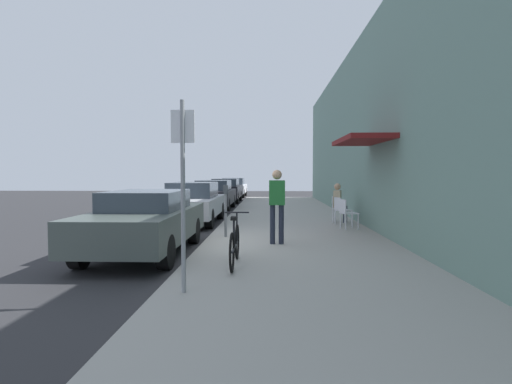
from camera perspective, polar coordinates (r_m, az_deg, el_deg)
The scene contains 16 objects.
ground_plane at distance 9.90m, azimuth -7.29°, elevation -7.50°, with size 60.00×60.00×0.00m, color #2D2D30.
sidewalk_slab at distance 11.76m, azimuth 5.25°, elevation -5.58°, with size 4.50×32.00×0.12m, color #9E9B93.
building_facade at distance 12.09m, azimuth 16.87°, elevation 9.02°, with size 1.40×32.00×6.22m.
parked_car_0 at distance 9.05m, azimuth -15.28°, elevation -3.92°, with size 1.80×4.40×1.36m.
parked_car_1 at distance 14.24m, azimuth -8.89°, elevation -1.44°, with size 1.80×4.40×1.42m.
parked_car_2 at distance 19.42m, azimuth -5.98°, elevation -0.35°, with size 1.80×4.40×1.41m.
parked_car_3 at distance 24.57m, azimuth -4.32°, elevation 0.31°, with size 1.80×4.40×1.41m.
parked_car_4 at distance 30.03m, azimuth -3.19°, elevation 0.69°, with size 1.80×4.40×1.39m.
parking_meter at distance 10.34m, azimuth -4.30°, elevation -2.10°, with size 0.12×0.10×1.32m.
street_sign at distance 5.54m, azimuth -10.24°, elevation 1.56°, with size 0.32×0.06×2.60m.
bicycle_0 at distance 7.19m, azimuth -3.01°, elevation -7.45°, with size 0.46×1.71×0.90m.
cafe_chair_0 at distance 12.05m, azimuth 12.64°, elevation -2.74°, with size 0.53×0.53×0.87m.
cafe_chair_1 at distance 12.94m, azimuth 11.89°, elevation -2.36°, with size 0.55×0.55×0.87m.
cafe_chair_2 at distance 13.67m, azimuth 11.35°, elevation -2.09°, with size 0.55×0.55×0.87m.
seated_patron_2 at distance 13.65m, azimuth 11.61°, elevation -1.29°, with size 0.51×0.46×1.29m.
pedestrian_standing at distance 9.26m, azimuth 2.96°, elevation -1.20°, with size 0.36×0.22×1.70m.
Camera 1 is at (1.57, -9.62, 1.74)m, focal length 28.44 mm.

